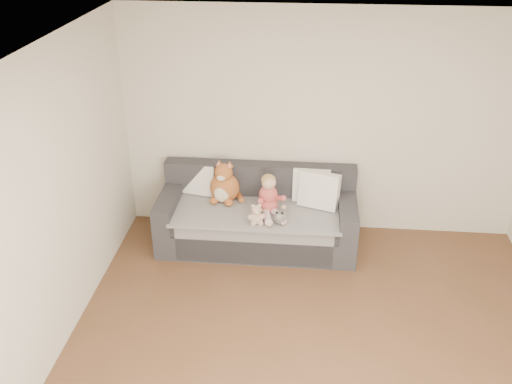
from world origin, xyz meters
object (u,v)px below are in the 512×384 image
sofa (258,218)px  toddler (269,198)px  teddy_bear (256,216)px  plush_cat (225,185)px  sippy_cup (258,212)px

sofa → toddler: bearing=-44.9°
teddy_bear → sofa: bearing=79.3°
toddler → sofa: bearing=115.4°
plush_cat → teddy_bear: plush_cat is taller
teddy_bear → plush_cat: bearing=115.6°
sofa → toddler: size_ratio=4.77×
plush_cat → sippy_cup: plush_cat is taller
toddler → sippy_cup: toddler is taller
plush_cat → sippy_cup: 0.55m
sofa → plush_cat: bearing=164.8°
toddler → teddy_bear: 0.29m
sofa → sippy_cup: (0.03, -0.23, 0.22)m
plush_cat → sofa: bearing=-4.9°
toddler → plush_cat: (-0.53, 0.24, -0.00)m
teddy_bear → sippy_cup: size_ratio=2.23×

